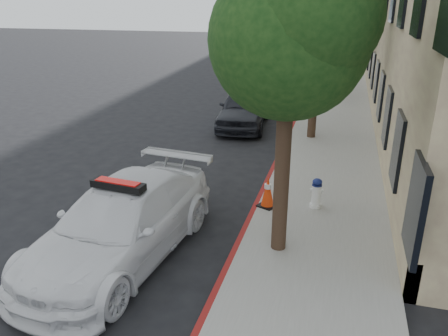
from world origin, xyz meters
name	(u,v)px	position (x,y,z in m)	size (l,w,h in m)	color
ground	(180,198)	(0.00, 0.00, 0.00)	(120.00, 120.00, 0.00)	black
sidewalk	(334,114)	(3.60, 10.00, 0.07)	(3.20, 50.00, 0.15)	gray
curb_strip	(300,112)	(2.06, 10.00, 0.07)	(0.12, 50.00, 0.15)	maroon
tree_near	(291,38)	(2.93, -2.01, 4.27)	(2.92, 2.82, 5.62)	black
tree_mid	(320,23)	(2.93, 5.99, 4.16)	(2.77, 2.64, 5.43)	black
tree_far	(331,10)	(2.93, 13.99, 4.39)	(3.10, 3.00, 5.81)	black
police_car	(122,223)	(-0.11, -2.91, 0.76)	(2.66, 5.40, 1.66)	white
parked_car_mid	(244,108)	(0.06, 7.28, 0.78)	(1.83, 4.55, 1.55)	black
parked_car_far	(297,69)	(0.97, 18.37, 0.81)	(1.72, 4.94, 1.63)	black
fire_hydrant	(316,193)	(3.50, 0.08, 0.51)	(0.31, 0.29, 0.75)	white
traffic_cone	(268,192)	(2.35, -0.18, 0.53)	(0.54, 0.54, 0.78)	black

